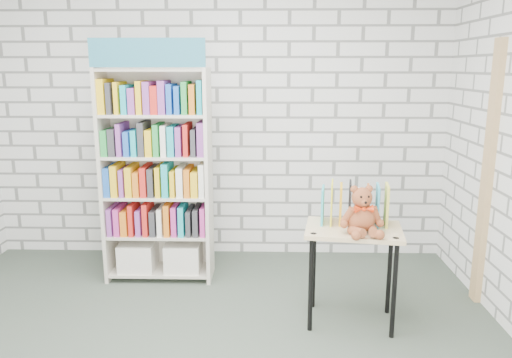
{
  "coord_description": "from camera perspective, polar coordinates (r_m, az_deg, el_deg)",
  "views": [
    {
      "loc": [
        0.51,
        -2.92,
        1.89
      ],
      "look_at": [
        0.41,
        0.95,
        1.02
      ],
      "focal_mm": 35.0,
      "sensor_mm": 36.0,
      "label": 1
    }
  ],
  "objects": [
    {
      "name": "display_table",
      "position": [
        3.75,
        11.04,
        -7.02
      ],
      "size": [
        0.75,
        0.57,
        0.74
      ],
      "color": "tan",
      "rests_on": "ground"
    },
    {
      "name": "room_shell",
      "position": [
        2.96,
        -8.53,
        10.58
      ],
      "size": [
        4.52,
        4.02,
        2.81
      ],
      "color": "silver",
      "rests_on": "ground"
    },
    {
      "name": "teddy_bear",
      "position": [
        3.58,
        12.01,
        -3.98
      ],
      "size": [
        0.31,
        0.3,
        0.34
      ],
      "color": "maroon",
      "rests_on": "display_table"
    },
    {
      "name": "table_books",
      "position": [
        3.78,
        11.16,
        -2.92
      ],
      "size": [
        0.51,
        0.28,
        0.29
      ],
      "color": "#2AA5B7",
      "rests_on": "display_table"
    },
    {
      "name": "door_trim",
      "position": [
        4.31,
        24.92,
        0.31
      ],
      "size": [
        0.05,
        0.12,
        2.1
      ],
      "primitive_type": "cube",
      "color": "tan",
      "rests_on": "ground"
    },
    {
      "name": "bookshelf",
      "position": [
        4.48,
        -11.21,
        0.55
      ],
      "size": [
        0.94,
        0.37,
        2.11
      ],
      "color": "beige",
      "rests_on": "ground"
    }
  ]
}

